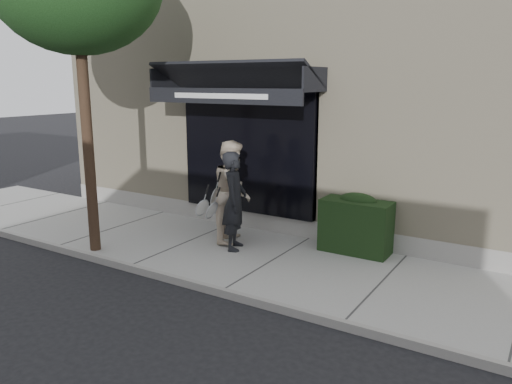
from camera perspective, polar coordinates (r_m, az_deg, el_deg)
The scene contains 7 objects.
ground at distance 9.18m, azimuth 1.94°, elevation -8.46°, with size 80.00×80.00×0.00m, color black.
sidewalk at distance 9.16m, azimuth 1.95°, elevation -8.10°, with size 20.00×3.00×0.12m, color gray.
curb at distance 7.95m, azimuth -3.75°, elevation -11.39°, with size 20.00×0.10×0.14m, color gray.
building_facade at distance 13.12m, azimuth 13.04°, elevation 9.84°, with size 14.30×8.04×5.64m.
hedge at distance 9.61m, azimuth 11.44°, elevation -3.59°, with size 1.30×0.70×1.14m.
pedestrian_front at distance 9.47m, azimuth -2.50°, elevation -1.03°, with size 0.93×0.97×1.89m.
pedestrian_back at distance 9.94m, azimuth -2.64°, elevation 0.06°, with size 1.06×1.20×2.04m.
Camera 1 is at (4.25, -7.43, 3.30)m, focal length 35.00 mm.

